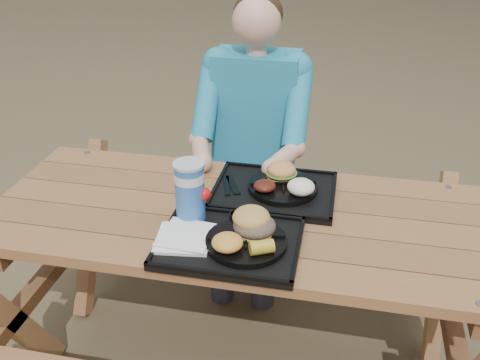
# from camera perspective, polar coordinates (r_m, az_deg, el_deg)

# --- Properties ---
(picnic_table) EXTENTS (1.80, 1.49, 0.75)m
(picnic_table) POSITION_cam_1_polar(r_m,az_deg,el_deg) (2.13, 0.00, -12.00)
(picnic_table) COLOR #999999
(picnic_table) RESTS_ON ground
(tray_near) EXTENTS (0.45, 0.35, 0.02)m
(tray_near) POSITION_cam_1_polar(r_m,az_deg,el_deg) (1.73, -1.11, -6.84)
(tray_near) COLOR black
(tray_near) RESTS_ON picnic_table
(tray_far) EXTENTS (0.45, 0.35, 0.02)m
(tray_far) POSITION_cam_1_polar(r_m,az_deg,el_deg) (2.01, 3.68, -1.30)
(tray_far) COLOR black
(tray_far) RESTS_ON picnic_table
(plate_near) EXTENTS (0.26, 0.26, 0.02)m
(plate_near) POSITION_cam_1_polar(r_m,az_deg,el_deg) (1.70, 0.67, -6.61)
(plate_near) COLOR black
(plate_near) RESTS_ON tray_near
(plate_far) EXTENTS (0.26, 0.26, 0.02)m
(plate_far) POSITION_cam_1_polar(r_m,az_deg,el_deg) (2.01, 4.59, -0.75)
(plate_far) COLOR black
(plate_far) RESTS_ON tray_far
(napkin_stack) EXTENTS (0.19, 0.19, 0.02)m
(napkin_stack) POSITION_cam_1_polar(r_m,az_deg,el_deg) (1.73, -6.06, -6.10)
(napkin_stack) COLOR white
(napkin_stack) RESTS_ON tray_near
(soda_cup) EXTENTS (0.10, 0.10, 0.20)m
(soda_cup) POSITION_cam_1_polar(r_m,az_deg,el_deg) (1.79, -5.36, -1.34)
(soda_cup) COLOR #164FA6
(soda_cup) RESTS_ON tray_near
(condiment_bbq) EXTENTS (0.05, 0.05, 0.03)m
(condiment_bbq) POSITION_cam_1_polar(r_m,az_deg,el_deg) (1.81, -0.30, -4.02)
(condiment_bbq) COLOR #341205
(condiment_bbq) RESTS_ON tray_near
(condiment_mustard) EXTENTS (0.04, 0.04, 0.03)m
(condiment_mustard) POSITION_cam_1_polar(r_m,az_deg,el_deg) (1.80, 1.26, -4.35)
(condiment_mustard) COLOR orange
(condiment_mustard) RESTS_ON tray_near
(sandwich) EXTENTS (0.13, 0.13, 0.13)m
(sandwich) POSITION_cam_1_polar(r_m,az_deg,el_deg) (1.69, 1.56, -3.79)
(sandwich) COLOR gold
(sandwich) RESTS_ON plate_near
(mac_cheese) EXTENTS (0.10, 0.10, 0.05)m
(mac_cheese) POSITION_cam_1_polar(r_m,az_deg,el_deg) (1.64, -1.36, -6.68)
(mac_cheese) COLOR gold
(mac_cheese) RESTS_ON plate_near
(corn_cob) EXTENTS (0.10, 0.10, 0.04)m
(corn_cob) POSITION_cam_1_polar(r_m,az_deg,el_deg) (1.63, 2.33, -7.17)
(corn_cob) COLOR gold
(corn_cob) RESTS_ON plate_near
(cutlery_far) EXTENTS (0.09, 0.15, 0.01)m
(cutlery_far) POSITION_cam_1_polar(r_m,az_deg,el_deg) (2.03, -0.77, -0.50)
(cutlery_far) COLOR black
(cutlery_far) RESTS_ON tray_far
(burger) EXTENTS (0.11, 0.11, 0.10)m
(burger) POSITION_cam_1_polar(r_m,az_deg,el_deg) (2.02, 4.45, 1.46)
(burger) COLOR #E89052
(burger) RESTS_ON plate_far
(baked_beans) EXTENTS (0.08, 0.08, 0.04)m
(baked_beans) POSITION_cam_1_polar(r_m,az_deg,el_deg) (1.95, 2.63, -0.64)
(baked_beans) COLOR #501A10
(baked_beans) RESTS_ON plate_far
(potato_salad) EXTENTS (0.10, 0.10, 0.06)m
(potato_salad) POSITION_cam_1_polar(r_m,az_deg,el_deg) (1.94, 6.52, -0.73)
(potato_salad) COLOR white
(potato_salad) RESTS_ON plate_far
(diner) EXTENTS (0.48, 0.84, 1.28)m
(diner) POSITION_cam_1_polar(r_m,az_deg,el_deg) (2.56, 1.61, 2.68)
(diner) COLOR teal
(diner) RESTS_ON ground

